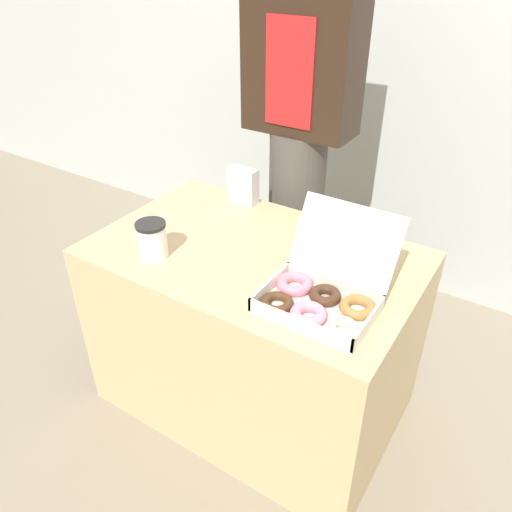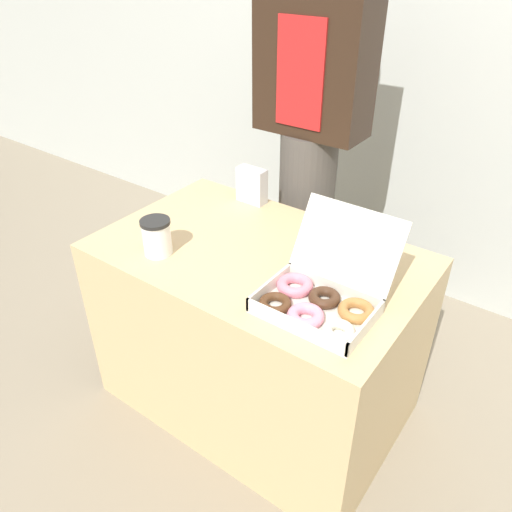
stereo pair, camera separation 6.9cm
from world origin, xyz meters
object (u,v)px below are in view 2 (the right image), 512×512
object	(u,v)px
coffee_cup	(157,237)
napkin_holder	(252,185)
person_customer	(311,124)
donut_box	(319,297)

from	to	relation	value
coffee_cup	napkin_holder	bearing A→B (deg)	87.15
coffee_cup	person_customer	world-z (taller)	person_customer
coffee_cup	person_customer	size ratio (longest dim) A/B	0.07
person_customer	napkin_holder	bearing A→B (deg)	-111.53
napkin_holder	person_customer	xyz separation A→B (m)	(0.10, 0.26, 0.20)
donut_box	napkin_holder	bearing A→B (deg)	142.15
person_customer	coffee_cup	bearing A→B (deg)	-99.57
napkin_holder	person_customer	world-z (taller)	person_customer
napkin_holder	coffee_cup	bearing A→B (deg)	-92.85
napkin_holder	person_customer	size ratio (longest dim) A/B	0.08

